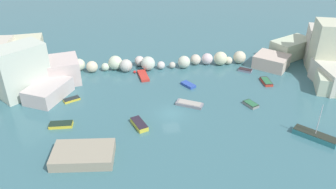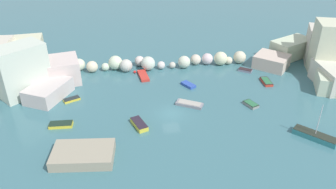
{
  "view_description": "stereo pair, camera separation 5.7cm",
  "coord_description": "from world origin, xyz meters",
  "px_view_note": "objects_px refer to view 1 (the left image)",
  "views": [
    {
      "loc": [
        -5.58,
        -41.17,
        27.0
      ],
      "look_at": [
        0.0,
        4.16,
        1.0
      ],
      "focal_mm": 35.59,
      "sensor_mm": 36.0,
      "label": 1
    },
    {
      "loc": [
        -5.53,
        -41.17,
        27.0
      ],
      "look_at": [
        0.0,
        4.16,
        1.0
      ],
      "focal_mm": 35.59,
      "sensor_mm": 36.0,
      "label": 2
    }
  ],
  "objects_px": {
    "moored_boat_2": "(315,136)",
    "moored_boat_6": "(266,81)",
    "moored_boat_7": "(188,85)",
    "moored_boat_0": "(139,124)",
    "moored_boat_1": "(143,76)",
    "moored_boat_5": "(189,104)",
    "moored_boat_9": "(72,99)",
    "moored_boat_4": "(245,70)",
    "stone_dock": "(83,155)",
    "moored_boat_3": "(61,125)",
    "channel_buoy": "(135,72)",
    "moored_boat_8": "(251,104)"
  },
  "relations": [
    {
      "from": "moored_boat_2",
      "to": "moored_boat_6",
      "type": "relative_size",
      "value": 1.64
    },
    {
      "from": "moored_boat_7",
      "to": "moored_boat_0",
      "type": "bearing_deg",
      "value": 108.66
    },
    {
      "from": "moored_boat_0",
      "to": "moored_boat_7",
      "type": "height_order",
      "value": "moored_boat_0"
    },
    {
      "from": "moored_boat_1",
      "to": "moored_boat_5",
      "type": "relative_size",
      "value": 1.01
    },
    {
      "from": "moored_boat_5",
      "to": "moored_boat_9",
      "type": "relative_size",
      "value": 1.59
    },
    {
      "from": "moored_boat_0",
      "to": "moored_boat_4",
      "type": "relative_size",
      "value": 1.36
    },
    {
      "from": "moored_boat_0",
      "to": "moored_boat_6",
      "type": "height_order",
      "value": "moored_boat_0"
    },
    {
      "from": "moored_boat_6",
      "to": "moored_boat_0",
      "type": "bearing_deg",
      "value": -63.49
    },
    {
      "from": "stone_dock",
      "to": "moored_boat_3",
      "type": "distance_m",
      "value": 8.41
    },
    {
      "from": "moored_boat_2",
      "to": "moored_boat_4",
      "type": "bearing_deg",
      "value": 142.55
    },
    {
      "from": "moored_boat_2",
      "to": "moored_boat_1",
      "type": "bearing_deg",
      "value": -178.64
    },
    {
      "from": "moored_boat_1",
      "to": "moored_boat_5",
      "type": "height_order",
      "value": "moored_boat_5"
    },
    {
      "from": "stone_dock",
      "to": "moored_boat_7",
      "type": "distance_m",
      "value": 23.42
    },
    {
      "from": "channel_buoy",
      "to": "moored_boat_6",
      "type": "distance_m",
      "value": 23.66
    },
    {
      "from": "stone_dock",
      "to": "moored_boat_3",
      "type": "bearing_deg",
      "value": 117.14
    },
    {
      "from": "moored_boat_3",
      "to": "moored_boat_6",
      "type": "distance_m",
      "value": 34.79
    },
    {
      "from": "moored_boat_9",
      "to": "moored_boat_3",
      "type": "bearing_deg",
      "value": 58.49
    },
    {
      "from": "moored_boat_0",
      "to": "moored_boat_2",
      "type": "height_order",
      "value": "moored_boat_2"
    },
    {
      "from": "moored_boat_6",
      "to": "moored_boat_9",
      "type": "xyz_separation_m",
      "value": [
        -33.0,
        -2.12,
        -0.04
      ]
    },
    {
      "from": "moored_boat_3",
      "to": "moored_boat_9",
      "type": "bearing_deg",
      "value": -93.47
    },
    {
      "from": "stone_dock",
      "to": "moored_boat_8",
      "type": "xyz_separation_m",
      "value": [
        24.47,
        9.59,
        -0.41
      ]
    },
    {
      "from": "moored_boat_3",
      "to": "moored_boat_7",
      "type": "xyz_separation_m",
      "value": [
        19.82,
        9.64,
        -0.03
      ]
    },
    {
      "from": "moored_boat_5",
      "to": "moored_boat_8",
      "type": "bearing_deg",
      "value": 20.68
    },
    {
      "from": "moored_boat_7",
      "to": "moored_boat_3",
      "type": "bearing_deg",
      "value": 83.73
    },
    {
      "from": "moored_boat_3",
      "to": "moored_boat_9",
      "type": "height_order",
      "value": "moored_boat_3"
    },
    {
      "from": "moored_boat_5",
      "to": "moored_boat_7",
      "type": "bearing_deg",
      "value": 109.53
    },
    {
      "from": "moored_boat_0",
      "to": "moored_boat_9",
      "type": "xyz_separation_m",
      "value": [
        -10.32,
        8.38,
        -0.13
      ]
    },
    {
      "from": "moored_boat_2",
      "to": "moored_boat_3",
      "type": "height_order",
      "value": "moored_boat_2"
    },
    {
      "from": "stone_dock",
      "to": "moored_boat_1",
      "type": "bearing_deg",
      "value": 68.46
    },
    {
      "from": "moored_boat_1",
      "to": "moored_boat_2",
      "type": "xyz_separation_m",
      "value": [
        21.55,
        -21.1,
        0.2
      ]
    },
    {
      "from": "moored_boat_4",
      "to": "moored_boat_5",
      "type": "height_order",
      "value": "moored_boat_5"
    },
    {
      "from": "stone_dock",
      "to": "moored_boat_2",
      "type": "distance_m",
      "value": 30.07
    },
    {
      "from": "moored_boat_2",
      "to": "moored_boat_9",
      "type": "xyz_separation_m",
      "value": [
        -33.33,
        14.04,
        -0.21
      ]
    },
    {
      "from": "moored_boat_1",
      "to": "moored_boat_2",
      "type": "height_order",
      "value": "moored_boat_2"
    },
    {
      "from": "moored_boat_0",
      "to": "moored_boat_2",
      "type": "xyz_separation_m",
      "value": [
        23.01,
        -5.66,
        0.08
      ]
    },
    {
      "from": "moored_boat_1",
      "to": "moored_boat_6",
      "type": "height_order",
      "value": "moored_boat_6"
    },
    {
      "from": "moored_boat_2",
      "to": "moored_boat_6",
      "type": "distance_m",
      "value": 16.16
    },
    {
      "from": "moored_boat_4",
      "to": "moored_boat_5",
      "type": "xyz_separation_m",
      "value": [
        -12.5,
        -10.76,
        0.03
      ]
    },
    {
      "from": "moored_boat_0",
      "to": "moored_boat_7",
      "type": "bearing_deg",
      "value": 119.83
    },
    {
      "from": "moored_boat_1",
      "to": "moored_boat_8",
      "type": "relative_size",
      "value": 1.64
    },
    {
      "from": "moored_boat_3",
      "to": "moored_boat_5",
      "type": "distance_m",
      "value": 19.17
    },
    {
      "from": "channel_buoy",
      "to": "moored_boat_5",
      "type": "xyz_separation_m",
      "value": [
        8.03,
        -12.45,
        -0.0
      ]
    },
    {
      "from": "channel_buoy",
      "to": "moored_boat_0",
      "type": "relative_size",
      "value": 0.14
    },
    {
      "from": "channel_buoy",
      "to": "moored_boat_5",
      "type": "distance_m",
      "value": 14.81
    },
    {
      "from": "stone_dock",
      "to": "moored_boat_0",
      "type": "xyz_separation_m",
      "value": [
        7.06,
        6.13,
        -0.32
      ]
    },
    {
      "from": "moored_boat_6",
      "to": "moored_boat_8",
      "type": "distance_m",
      "value": 8.79
    },
    {
      "from": "moored_boat_5",
      "to": "moored_boat_8",
      "type": "distance_m",
      "value": 9.49
    },
    {
      "from": "moored_boat_4",
      "to": "stone_dock",
      "type": "bearing_deg",
      "value": 72.84
    },
    {
      "from": "moored_boat_3",
      "to": "channel_buoy",
      "type": "bearing_deg",
      "value": -123.4
    },
    {
      "from": "moored_boat_4",
      "to": "moored_boat_9",
      "type": "height_order",
      "value": "moored_boat_4"
    }
  ]
}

